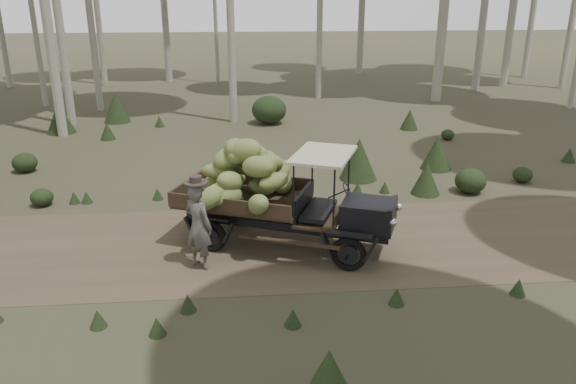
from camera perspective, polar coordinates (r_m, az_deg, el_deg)
name	(u,v)px	position (r m, az deg, el deg)	size (l,w,h in m)	color
ground	(231,246)	(11.36, -5.84, -5.48)	(120.00, 120.00, 0.00)	#473D2B
dirt_track	(231,246)	(11.36, -5.84, -5.47)	(70.00, 4.00, 0.01)	brown
banana_truck	(263,183)	(10.99, -2.51, 0.94)	(4.49, 2.93, 2.23)	black
farmer	(198,225)	(10.28, -9.08, -3.33)	(0.71, 0.68, 1.77)	#4F4D48
undergrowth	(177,206)	(12.09, -11.18, -1.45)	(23.06, 23.38, 1.35)	#233319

